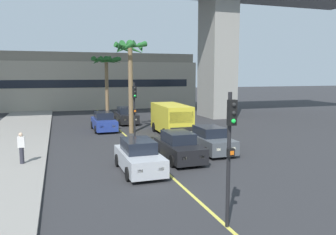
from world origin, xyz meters
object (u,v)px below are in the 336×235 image
car_queue_front (139,157)px  car_queue_fifth (210,140)px  palm_tree_near_median (106,66)px  delivery_van (171,118)px  car_queue_second (104,122)px  traffic_light_median_far (134,106)px  traffic_light_median_near (230,142)px  pedestrian_near_crosswalk (21,147)px  car_queue_fourth (179,147)px  car_queue_third (126,116)px  palm_tree_mid_median (130,60)px

car_queue_front → car_queue_fifth: size_ratio=1.00×
car_queue_front → palm_tree_near_median: (1.60, 22.38, 4.90)m
car_queue_front → delivery_van: size_ratio=0.78×
car_queue_second → traffic_light_median_far: 7.71m
car_queue_front → car_queue_second: size_ratio=1.00×
traffic_light_median_near → traffic_light_median_far: 12.15m
car_queue_front → traffic_light_median_near: 7.20m
traffic_light_median_near → pedestrian_near_crosswalk: bearing=125.2°
car_queue_fourth → pedestrian_near_crosswalk: bearing=171.1°
car_queue_front → palm_tree_near_median: size_ratio=0.61×
palm_tree_near_median → car_queue_front: bearing=-94.1°
car_queue_front → car_queue_third: size_ratio=1.00×
traffic_light_median_far → palm_tree_near_median: palm_tree_near_median is taller
car_queue_third → palm_tree_mid_median: size_ratio=0.56×
palm_tree_near_median → pedestrian_near_crosswalk: 21.38m
palm_tree_near_median → traffic_light_median_near: bearing=-90.7°
car_queue_fifth → palm_tree_mid_median: (-3.19, 8.03, 5.10)m
car_queue_front → palm_tree_mid_median: size_ratio=0.56×
car_queue_fourth → car_queue_third: bearing=90.3°
car_queue_front → palm_tree_near_median: 22.96m
car_queue_fifth → pedestrian_near_crosswalk: 10.58m
car_queue_fourth → traffic_light_median_far: 4.63m
car_queue_second → car_queue_third: size_ratio=1.01×
car_queue_second → traffic_light_median_far: traffic_light_median_far is taller
delivery_van → traffic_light_median_near: bearing=-102.4°
car_queue_front → delivery_van: delivery_van is taller
car_queue_front → palm_tree_mid_median: palm_tree_mid_median is taller
car_queue_front → palm_tree_near_median: bearing=85.9°
pedestrian_near_crosswalk → palm_tree_near_median: bearing=70.1°
traffic_light_median_near → car_queue_front: bearing=100.2°
car_queue_second → car_queue_third: bearing=53.1°
traffic_light_median_near → traffic_light_median_far: same height
car_queue_fifth → pedestrian_near_crosswalk: bearing=179.8°
car_queue_front → traffic_light_median_far: bearing=79.6°
palm_tree_mid_median → traffic_light_median_near: bearing=-92.1°
traffic_light_median_near → pedestrian_near_crosswalk: traffic_light_median_near is taller
car_queue_third → car_queue_fifth: 13.66m
car_queue_third → car_queue_second: bearing=-126.9°
car_queue_fourth → delivery_van: delivery_van is taller
car_queue_second → palm_tree_mid_median: (1.92, -1.97, 5.10)m
car_queue_front → car_queue_fourth: same height
delivery_van → traffic_light_median_near: traffic_light_median_near is taller
car_queue_fourth → palm_tree_mid_median: bearing=94.5°
car_queue_fourth → car_queue_front: bearing=-150.2°
car_queue_second → palm_tree_mid_median: palm_tree_mid_median is taller
car_queue_fourth → palm_tree_near_median: palm_tree_near_median is taller
car_queue_second → car_queue_fourth: (2.65, -11.23, 0.00)m
delivery_van → car_queue_second: bearing=144.1°
traffic_light_median_near → palm_tree_mid_median: size_ratio=0.57×
car_queue_fourth → delivery_van: bearing=74.4°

